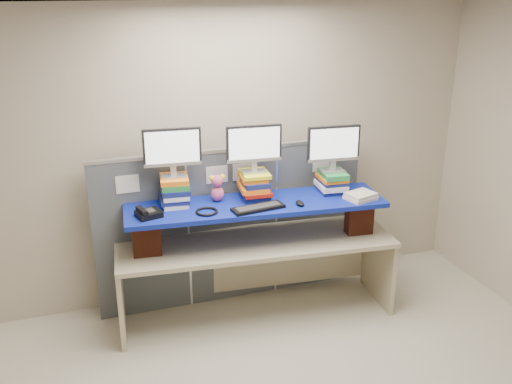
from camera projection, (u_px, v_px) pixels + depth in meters
name	position (u px, v px, depth m)	size (l,w,h in m)	color
room	(312.00, 241.00, 3.62)	(5.00, 4.00, 2.80)	#B8AB97
cubicle_partition	(233.00, 225.00, 5.42)	(2.60, 0.06, 1.53)	#444A51
desk	(256.00, 256.00, 5.18)	(2.54, 0.96, 0.76)	#B8AD8C
brick_pier_left	(147.00, 237.00, 4.81)	(0.24, 0.13, 0.33)	#622715
brick_pier_right	(359.00, 216.00, 5.23)	(0.24, 0.13, 0.33)	#622715
blue_board	(256.00, 205.00, 5.00)	(2.28, 0.57, 0.04)	#0C1F97
book_stack_left	(175.00, 191.00, 4.91)	(0.28, 0.31, 0.25)	white
book_stack_center	(254.00, 185.00, 5.07)	(0.29, 0.33, 0.24)	navy
book_stack_right	(332.00, 181.00, 5.23)	(0.27, 0.33, 0.19)	navy
monitor_left	(172.00, 150.00, 4.78)	(0.49, 0.16, 0.42)	#ABABB0
monitor_center	(254.00, 146.00, 4.94)	(0.49, 0.16, 0.42)	#ABABB0
monitor_right	(334.00, 146.00, 5.11)	(0.49, 0.16, 0.42)	#ABABB0
keyboard	(258.00, 208.00, 4.85)	(0.47, 0.21, 0.03)	black
mouse	(300.00, 203.00, 4.93)	(0.06, 0.12, 0.04)	black
desk_phone	(148.00, 213.00, 4.69)	(0.23, 0.21, 0.08)	black
headset	(207.00, 212.00, 4.78)	(0.19, 0.19, 0.02)	black
plush_toy	(217.00, 188.00, 4.99)	(0.14, 0.11, 0.24)	#D5517E
binder_stack	(361.00, 196.00, 5.06)	(0.30, 0.26, 0.06)	beige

